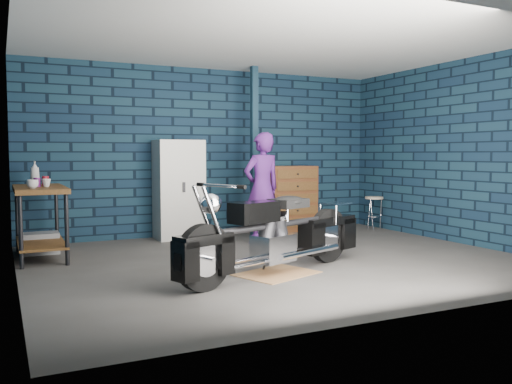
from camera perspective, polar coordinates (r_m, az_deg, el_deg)
ground at (r=6.78m, az=2.65°, el=-7.19°), size 6.00×6.00×0.00m
room_walls at (r=7.17m, az=0.59°, el=8.70°), size 6.02×5.01×2.71m
support_post at (r=8.64m, az=-0.19°, el=4.23°), size 0.10×0.10×2.70m
workbench at (r=7.38m, az=-21.75°, el=-2.99°), size 0.60×1.40×0.91m
drip_mat at (r=6.03m, az=2.21°, el=-8.57°), size 1.00×0.88×0.01m
motorcycle at (r=5.94m, az=2.22°, el=-3.76°), size 2.41×1.41×1.03m
person at (r=7.96m, az=0.64°, el=0.41°), size 0.64×0.46×1.63m
storage_bin at (r=7.73m, az=-21.69°, el=-5.03°), size 0.45×0.32×0.28m
locker at (r=8.50m, az=-8.11°, el=0.26°), size 0.72×0.51×1.53m
tool_chest at (r=9.30m, az=3.69°, el=-0.69°), size 0.84×0.46×1.11m
shop_stool at (r=9.70m, az=12.31°, el=-2.18°), size 0.42×0.42×0.57m
cup_a at (r=6.96m, az=-22.47°, el=0.78°), size 0.14×0.14×0.10m
cup_b at (r=7.24m, az=-21.21°, el=0.91°), size 0.13×0.13×0.10m
mug_purple at (r=7.27m, az=-22.05°, el=0.95°), size 0.09×0.09×0.11m
mug_red at (r=7.56m, az=-21.29°, el=1.11°), size 0.09×0.09×0.12m
bottle at (r=7.87m, az=-22.25°, el=1.90°), size 0.13×0.13×0.32m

